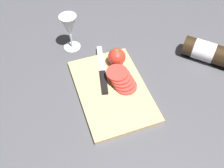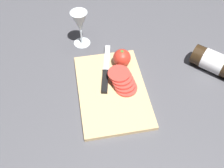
# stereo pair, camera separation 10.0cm
# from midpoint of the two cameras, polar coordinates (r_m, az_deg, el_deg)

# --- Properties ---
(ground_plane) EXTENTS (3.00, 3.00, 0.00)m
(ground_plane) POSITION_cam_midpoint_polar(r_m,az_deg,el_deg) (1.10, 3.47, 2.38)
(ground_plane) COLOR #4C4C51
(cutting_board) EXTENTS (0.40, 0.26, 0.02)m
(cutting_board) POSITION_cam_midpoint_polar(r_m,az_deg,el_deg) (1.03, 2.77, -1.52)
(cutting_board) COLOR tan
(cutting_board) RESTS_ON ground_plane
(wine_bottle) EXTENTS (0.28, 0.27, 0.09)m
(wine_bottle) POSITION_cam_midpoint_polar(r_m,az_deg,el_deg) (1.18, 24.58, 3.79)
(wine_bottle) COLOR #332314
(wine_bottle) RESTS_ON ground_plane
(wine_glass) EXTENTS (0.08, 0.08, 0.17)m
(wine_glass) POSITION_cam_midpoint_polar(r_m,az_deg,el_deg) (1.15, -4.52, 12.92)
(wine_glass) COLOR silver
(wine_glass) RESTS_ON ground_plane
(whole_tomato) EXTENTS (0.07, 0.07, 0.07)m
(whole_tomato) POSITION_cam_midpoint_polar(r_m,az_deg,el_deg) (1.08, 4.82, 5.54)
(whole_tomato) COLOR red
(whole_tomato) RESTS_ON cutting_board
(knife) EXTENTS (0.27, 0.08, 0.01)m
(knife) POSITION_cam_midpoint_polar(r_m,az_deg,el_deg) (1.05, 1.27, 1.42)
(knife) COLOR silver
(knife) RESTS_ON cutting_board
(tomato_slice_stack_near) EXTENTS (0.13, 0.11, 0.05)m
(tomato_slice_stack_near) POSITION_cam_midpoint_polar(r_m,az_deg,el_deg) (1.02, 5.15, 0.57)
(tomato_slice_stack_near) COLOR #D63D33
(tomato_slice_stack_near) RESTS_ON cutting_board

